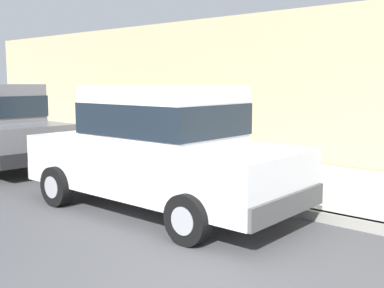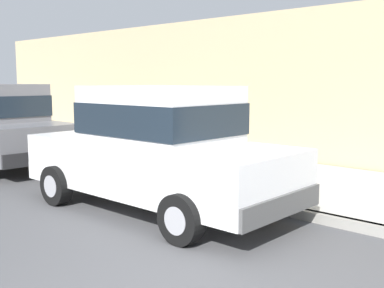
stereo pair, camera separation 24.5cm
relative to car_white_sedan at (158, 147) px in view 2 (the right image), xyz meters
name	(u,v)px [view 2 (the right image)]	position (x,y,z in m)	size (l,w,h in m)	color
curb	(353,225)	(1.10, -2.66, -0.91)	(0.16, 64.00, 0.14)	gray
car_white_sedan	(158,147)	(0.00, 0.00, 0.00)	(2.07, 4.62, 1.92)	white
dog_grey	(228,150)	(3.45, 1.37, -0.55)	(0.52, 0.62, 0.49)	#999691
building_facade	(196,87)	(5.00, 3.79, 0.83)	(0.50, 20.00, 3.62)	tan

